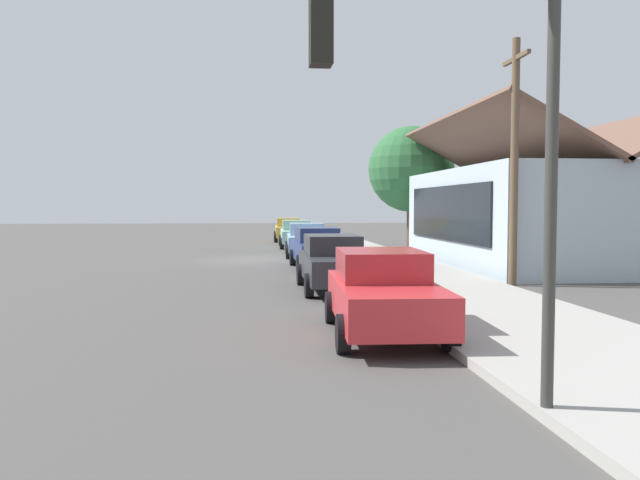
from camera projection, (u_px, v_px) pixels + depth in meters
The scene contains 13 objects.
ground_plane at pixel (247, 260), 28.43m from camera, with size 120.00×120.00×0.00m, color #4C4947.
sidewalk_curb at pixel (369, 257), 29.02m from camera, with size 60.00×4.20×0.16m, color #A3A099.
car_mustard at pixel (288, 229), 43.51m from camera, with size 4.79×2.06×1.59m.
car_seafoam at pixel (296, 233), 37.10m from camera, with size 4.93×2.08×1.59m.
car_skyblue at pixel (307, 239), 30.68m from camera, with size 4.94×2.22×1.59m.
car_navy at pixel (318, 248), 24.65m from camera, with size 4.61×2.07×1.59m.
car_charcoal at pixel (334, 262), 18.29m from camera, with size 4.46×1.96×1.59m.
car_cherry at pixel (383, 292), 11.94m from camera, with size 4.52×2.20×1.59m.
storefront_building at pixel (537, 214), 26.02m from camera, with size 12.95×8.02×6.11m.
shade_tree at pixel (411, 169), 33.87m from camera, with size 4.62×4.62×6.73m.
traffic_light_main at pixel (460, 112), 6.90m from camera, with size 0.37×2.79×5.20m.
utility_pole_wooden at pixel (514, 157), 19.10m from camera, with size 1.80×0.24×7.50m.
fire_hydrant_red at pixel (316, 237), 39.35m from camera, with size 0.22×0.22×0.71m.
Camera 1 is at (28.53, 0.26, 2.46)m, focal length 35.32 mm.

